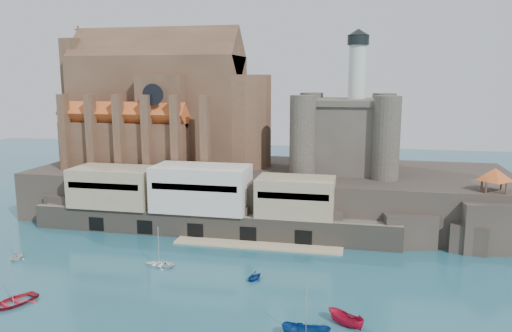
{
  "coord_description": "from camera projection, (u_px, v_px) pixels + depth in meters",
  "views": [
    {
      "loc": [
        19.31,
        -64.63,
        29.4
      ],
      "look_at": [
        -1.21,
        32.0,
        11.83
      ],
      "focal_mm": 35.0,
      "sensor_mm": 36.0,
      "label": 1
    }
  ],
  "objects": [
    {
      "name": "boat_0",
      "position": [
        14.0,
        304.0,
        65.56
      ],
      "size": [
        4.72,
        2.93,
        6.38
      ],
      "primitive_type": "imported",
      "rotation": [
        0.0,
        0.0,
        5.9
      ],
      "color": "red",
      "rests_on": "ground"
    },
    {
      "name": "boat_5",
      "position": [
        345.0,
        325.0,
        60.09
      ],
      "size": [
        2.58,
        2.56,
        4.93
      ],
      "primitive_type": "imported",
      "rotation": [
        0.0,
        0.0,
        4.18
      ],
      "color": "#B71132",
      "rests_on": "ground"
    },
    {
      "name": "boat_4",
      "position": [
        17.0,
        259.0,
        81.8
      ],
      "size": [
        2.85,
        1.81,
        3.23
      ],
      "primitive_type": "imported",
      "rotation": [
        0.0,
        0.0,
        3.1
      ],
      "color": "silver",
      "rests_on": "ground"
    },
    {
      "name": "promontory",
      "position": [
        268.0,
        192.0,
        108.43
      ],
      "size": [
        100.0,
        36.0,
        10.0
      ],
      "color": "#29231E",
      "rests_on": "ground"
    },
    {
      "name": "boat_7",
      "position": [
        254.0,
        280.0,
        73.55
      ],
      "size": [
        3.16,
        2.62,
        3.15
      ],
      "primitive_type": "imported",
      "rotation": [
        0.0,
        0.0,
        5.87
      ],
      "color": "navy",
      "rests_on": "ground"
    },
    {
      "name": "rock_outcrop",
      "position": [
        491.0,
        225.0,
        86.93
      ],
      "size": [
        14.5,
        10.5,
        8.7
      ],
      "color": "#29231E",
      "rests_on": "ground"
    },
    {
      "name": "quay",
      "position": [
        200.0,
        202.0,
        94.58
      ],
      "size": [
        70.0,
        12.0,
        13.05
      ],
      "color": "#665E51",
      "rests_on": "ground"
    },
    {
      "name": "boat_6",
      "position": [
        159.0,
        266.0,
        79.01
      ],
      "size": [
        1.43,
        3.63,
        4.94
      ],
      "primitive_type": "imported",
      "rotation": [
        0.0,
        0.0,
        4.6
      ],
      "color": "white",
      "rests_on": "ground"
    },
    {
      "name": "church",
      "position": [
        166.0,
        110.0,
        112.71
      ],
      "size": [
        47.0,
        25.93,
        30.51
      ],
      "color": "#4F3525",
      "rests_on": "promontory"
    },
    {
      "name": "ground",
      "position": [
        218.0,
        286.0,
        71.34
      ],
      "size": [
        300.0,
        300.0,
        0.0
      ],
      "primitive_type": "plane",
      "color": "#1B4D5C",
      "rests_on": "ground"
    },
    {
      "name": "castle_keep",
      "position": [
        346.0,
        131.0,
        104.4
      ],
      "size": [
        21.2,
        21.2,
        29.3
      ],
      "color": "#433D35",
      "rests_on": "promontory"
    },
    {
      "name": "pavilion",
      "position": [
        495.0,
        176.0,
        85.56
      ],
      "size": [
        6.4,
        6.4,
        5.4
      ],
      "color": "#4F3525",
      "rests_on": "rock_outcrop"
    }
  ]
}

